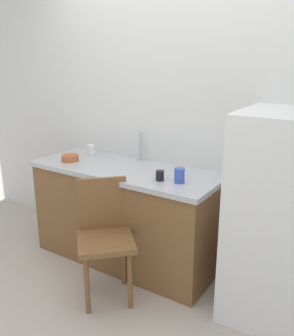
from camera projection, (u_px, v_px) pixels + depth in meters
name	position (u px, v px, depth m)	size (l,w,h in m)	color
ground_plane	(104.00, 309.00, 2.69)	(8.00, 8.00, 0.00)	#BCB2A3
back_wall	(176.00, 109.00, 3.10)	(4.80, 0.10, 2.64)	silver
cabinet_base	(126.00, 217.00, 3.23)	(1.60, 0.60, 0.81)	brown
countertop	(125.00, 170.00, 3.11)	(1.64, 0.64, 0.04)	#B7B7BC
faucet	(140.00, 146.00, 3.27)	(0.02, 0.02, 0.26)	#B7B7BC
refrigerator	(276.00, 219.00, 2.47)	(0.54, 0.64, 1.43)	white
chair	(105.00, 234.00, 2.73)	(0.57, 0.57, 0.89)	brown
terracotta_bowl	(70.00, 158.00, 3.28)	(0.15, 0.15, 0.05)	#B25B33
cup_black	(160.00, 176.00, 2.78)	(0.06, 0.06, 0.08)	black
cup_blue	(179.00, 175.00, 2.72)	(0.08, 0.08, 0.11)	blue
cup_white	(91.00, 150.00, 3.45)	(0.07, 0.07, 0.10)	white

